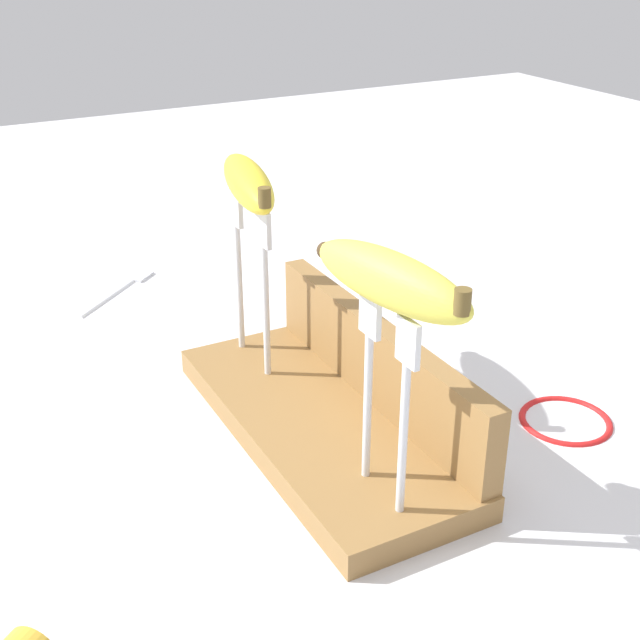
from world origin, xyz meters
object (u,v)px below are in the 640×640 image
fork_stand_right (386,385)px  fork_stand_left (251,268)px  banana_raised_right (390,279)px  wire_coil (566,418)px  banana_raised_left (248,182)px  fork_fallen_near (125,285)px

fork_stand_right → fork_stand_left: bearing=-180.0°
banana_raised_right → wire_coil: 0.32m
fork_stand_left → banana_raised_left: (-0.00, 0.00, 0.09)m
fork_stand_right → banana_raised_left: size_ratio=0.98×
fork_fallen_near → wire_coil: 0.61m
banana_raised_left → fork_stand_left: bearing=-12.6°
fork_stand_left → wire_coil: bearing=47.3°
banana_raised_left → fork_fallen_near: size_ratio=1.35×
fork_stand_right → banana_raised_left: banana_raised_left is taller
banana_raised_left → wire_coil: (0.22, 0.24, -0.22)m
fork_stand_left → banana_raised_right: bearing=-0.0°
banana_raised_left → banana_raised_right: (0.26, -0.00, -0.00)m
fork_stand_right → fork_fallen_near: 0.59m
banana_raised_left → fork_fallen_near: 0.38m
banana_raised_left → banana_raised_right: banana_raised_left is taller
fork_fallen_near → fork_stand_right: bearing=5.4°
fork_stand_left → fork_stand_right: bearing=0.0°
fork_stand_left → fork_stand_right: size_ratio=1.04×
fork_stand_right → banana_raised_left: (-0.26, 0.00, 0.09)m
fork_stand_left → banana_raised_right: 0.27m
banana_raised_left → fork_stand_right: bearing=-0.0°
banana_raised_right → banana_raised_left: bearing=180.0°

